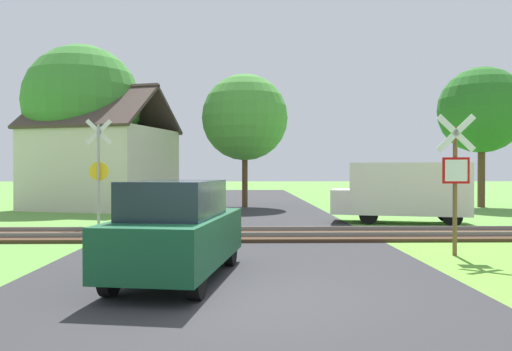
# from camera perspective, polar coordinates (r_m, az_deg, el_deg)

# --- Properties ---
(ground_plane) EXTENTS (160.00, 160.00, 0.00)m
(ground_plane) POSITION_cam_1_polar(r_m,az_deg,el_deg) (7.89, -2.49, -13.82)
(ground_plane) COLOR #5B933D
(road_asphalt) EXTENTS (7.92, 80.00, 0.01)m
(road_asphalt) POSITION_cam_1_polar(r_m,az_deg,el_deg) (9.84, -2.22, -10.90)
(road_asphalt) COLOR #2D2D30
(road_asphalt) RESTS_ON ground
(rail_track) EXTENTS (60.00, 2.60, 0.22)m
(rail_track) POSITION_cam_1_polar(r_m,az_deg,el_deg) (14.83, -1.87, -6.79)
(rail_track) COLOR #422D1E
(rail_track) RESTS_ON ground
(stop_sign_near) EXTENTS (0.87, 0.18, 3.25)m
(stop_sign_near) POSITION_cam_1_polar(r_m,az_deg,el_deg) (12.29, 21.83, -0.02)
(stop_sign_near) COLOR brown
(stop_sign_near) RESTS_ON ground
(crossing_sign_far) EXTENTS (0.88, 0.15, 3.69)m
(crossing_sign_far) POSITION_cam_1_polar(r_m,az_deg,el_deg) (17.60, -17.54, 0.93)
(crossing_sign_far) COLOR #9E9EA5
(crossing_sign_far) RESTS_ON ground
(house) EXTENTS (7.81, 7.57, 6.32)m
(house) POSITION_cam_1_polar(r_m,az_deg,el_deg) (26.92, -17.15, 1.10)
(house) COLOR beige
(house) RESTS_ON ground
(tree_far) EXTENTS (4.54, 4.54, 7.44)m
(tree_far) POSITION_cam_1_polar(r_m,az_deg,el_deg) (29.26, 24.39, 6.79)
(tree_far) COLOR #513823
(tree_far) RESTS_ON ground
(tree_center) EXTENTS (4.61, 4.61, 7.10)m
(tree_center) POSITION_cam_1_polar(r_m,az_deg,el_deg) (26.90, -1.29, 6.63)
(tree_center) COLOR #513823
(tree_center) RESTS_ON ground
(tree_left) EXTENTS (6.00, 6.00, 8.48)m
(tree_left) POSITION_cam_1_polar(r_m,az_deg,el_deg) (27.79, -19.23, 7.80)
(tree_left) COLOR #513823
(tree_left) RESTS_ON ground
(mail_truck) EXTENTS (5.21, 3.03, 2.24)m
(mail_truck) POSITION_cam_1_polar(r_m,az_deg,el_deg) (19.30, 16.50, -1.58)
(mail_truck) COLOR silver
(mail_truck) RESTS_ON ground
(parked_car) EXTENTS (2.24, 4.20, 1.78)m
(parked_car) POSITION_cam_1_polar(r_m,az_deg,el_deg) (9.10, -8.95, -6.17)
(parked_car) COLOR #144C2D
(parked_car) RESTS_ON ground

